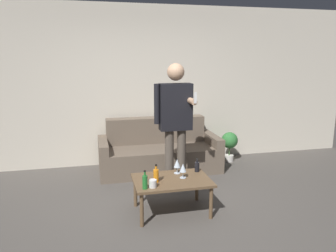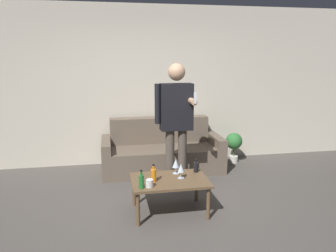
{
  "view_description": "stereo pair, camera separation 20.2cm",
  "coord_description": "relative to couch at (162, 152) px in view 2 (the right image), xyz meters",
  "views": [
    {
      "loc": [
        -0.81,
        -3.28,
        1.84
      ],
      "look_at": [
        0.16,
        0.82,
        0.95
      ],
      "focal_mm": 35.0,
      "sensor_mm": 36.0,
      "label": 1
    },
    {
      "loc": [
        -0.61,
        -3.32,
        1.84
      ],
      "look_at": [
        0.16,
        0.82,
        0.95
      ],
      "focal_mm": 35.0,
      "sensor_mm": 36.0,
      "label": 2
    }
  ],
  "objects": [
    {
      "name": "bottle_green",
      "position": [
        -0.52,
        -1.77,
        0.21
      ],
      "size": [
        0.06,
        0.06,
        0.21
      ],
      "color": "#23752D",
      "rests_on": "coffee_table"
    },
    {
      "name": "wine_glass_near",
      "position": [
        -0.05,
        -1.38,
        0.25
      ],
      "size": [
        0.08,
        0.08,
        0.18
      ],
      "color": "silver",
      "rests_on": "coffee_table"
    },
    {
      "name": "couch",
      "position": [
        0.0,
        0.0,
        0.0
      ],
      "size": [
        1.94,
        0.84,
        0.84
      ],
      "color": "#6B5B4C",
      "rests_on": "ground_plane"
    },
    {
      "name": "bottle_orange",
      "position": [
        -0.36,
        -1.6,
        0.21
      ],
      "size": [
        0.06,
        0.06,
        0.21
      ],
      "color": "orange",
      "rests_on": "coffee_table"
    },
    {
      "name": "person_standing_front",
      "position": [
        0.07,
        -0.82,
        0.74
      ],
      "size": [
        0.52,
        0.45,
        1.76
      ],
      "color": "brown",
      "rests_on": "ground_plane"
    },
    {
      "name": "cup_on_table",
      "position": [
        -0.43,
        -1.75,
        0.17
      ],
      "size": [
        0.09,
        0.09,
        0.09
      ],
      "color": "white",
      "rests_on": "coffee_table"
    },
    {
      "name": "coffee_table",
      "position": [
        -0.16,
        -1.56,
        0.08
      ],
      "size": [
        0.91,
        0.62,
        0.42
      ],
      "color": "brown",
      "rests_on": "ground_plane"
    },
    {
      "name": "bottle_dark",
      "position": [
        0.21,
        -1.37,
        0.19
      ],
      "size": [
        0.06,
        0.06,
        0.17
      ],
      "color": "black",
      "rests_on": "coffee_table"
    },
    {
      "name": "wine_glass_far",
      "position": [
        -0.02,
        -1.55,
        0.25
      ],
      "size": [
        0.08,
        0.08,
        0.18
      ],
      "color": "silver",
      "rests_on": "coffee_table"
    },
    {
      "name": "potted_plant",
      "position": [
        1.32,
        0.13,
        0.06
      ],
      "size": [
        0.29,
        0.29,
        0.53
      ],
      "color": "silver",
      "rests_on": "ground_plane"
    },
    {
      "name": "wall_back",
      "position": [
        -0.24,
        0.49,
        1.05
      ],
      "size": [
        8.0,
        0.06,
        2.7
      ],
      "color": "beige",
      "rests_on": "ground_plane"
    },
    {
      "name": "ground_plane",
      "position": [
        -0.24,
        -1.84,
        -0.3
      ],
      "size": [
        16.0,
        16.0,
        0.0
      ],
      "primitive_type": "plane",
      "color": "#514C47"
    }
  ]
}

